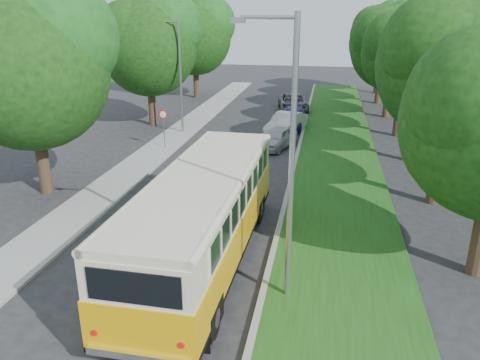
% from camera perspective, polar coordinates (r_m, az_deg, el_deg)
% --- Properties ---
extents(ground, '(120.00, 120.00, 0.00)m').
position_cam_1_polar(ground, '(17.23, -8.05, -7.94)').
color(ground, '#262628').
rests_on(ground, ground).
extents(curb, '(0.20, 70.00, 0.15)m').
position_cam_1_polar(curb, '(20.99, 5.65, -2.35)').
color(curb, gray).
rests_on(curb, ground).
extents(grass_verge, '(4.50, 70.00, 0.13)m').
position_cam_1_polar(grass_verge, '(20.96, 12.06, -2.78)').
color(grass_verge, '#1F4713').
rests_on(grass_verge, ground).
extents(sidewalk, '(2.20, 70.00, 0.12)m').
position_cam_1_polar(sidewalk, '(23.17, -15.50, -0.86)').
color(sidewalk, gray).
rests_on(sidewalk, ground).
extents(treeline, '(24.27, 41.91, 9.46)m').
position_cam_1_polar(treeline, '(32.50, 7.37, 16.12)').
color(treeline, '#332319').
rests_on(treeline, ground).
extents(lamppost_near, '(1.71, 0.16, 8.00)m').
position_cam_1_polar(lamppost_near, '(12.46, 5.93, 2.89)').
color(lamppost_near, gray).
rests_on(lamppost_near, ground).
extents(lamppost_far, '(1.71, 0.16, 7.50)m').
position_cam_1_polar(lamppost_far, '(32.16, -7.47, 12.83)').
color(lamppost_far, gray).
rests_on(lamppost_far, ground).
extents(warning_sign, '(0.56, 0.10, 2.50)m').
position_cam_1_polar(warning_sign, '(28.75, -9.31, 7.04)').
color(warning_sign, gray).
rests_on(warning_sign, ground).
extents(vintage_bus, '(3.04, 11.01, 3.25)m').
position_cam_1_polar(vintage_bus, '(15.29, -4.44, -4.76)').
color(vintage_bus, '#FBB407').
rests_on(vintage_bus, ground).
extents(car_silver, '(2.62, 4.04, 1.28)m').
position_cam_1_polar(car_silver, '(28.96, 4.53, 5.14)').
color(car_silver, '#AFAFB4').
rests_on(car_silver, ground).
extents(car_white, '(2.71, 4.75, 1.48)m').
position_cam_1_polar(car_white, '(32.21, 5.58, 6.81)').
color(car_white, silver).
rests_on(car_white, ground).
extents(car_blue, '(2.23, 4.81, 1.36)m').
position_cam_1_polar(car_blue, '(34.12, 6.23, 7.42)').
color(car_blue, navy).
rests_on(car_blue, ground).
extents(car_grey, '(3.08, 5.38, 1.41)m').
position_cam_1_polar(car_grey, '(40.20, 6.51, 9.35)').
color(car_grey, '#515358').
rests_on(car_grey, ground).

